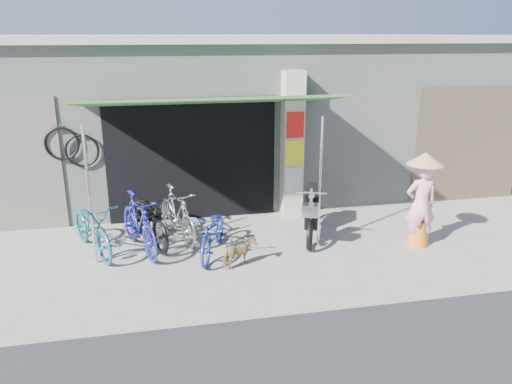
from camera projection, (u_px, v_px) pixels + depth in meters
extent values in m
plane|color=gray|center=(280.00, 266.00, 8.29)|extent=(80.00, 80.00, 0.00)
cube|color=#9A9F97|center=(231.00, 115.00, 12.52)|extent=(12.00, 5.00, 3.50)
cube|color=#BCB1A0|center=(230.00, 38.00, 11.96)|extent=(12.30, 5.30, 0.16)
cube|color=black|center=(192.00, 160.00, 10.09)|extent=(3.40, 0.06, 2.50)
cube|color=black|center=(193.00, 193.00, 10.31)|extent=(3.06, 0.04, 1.10)
torus|color=black|center=(82.00, 151.00, 9.57)|extent=(0.65, 0.05, 0.65)
cylinder|color=silver|center=(80.00, 134.00, 9.49)|extent=(0.02, 0.02, 0.12)
torus|color=black|center=(62.00, 144.00, 9.45)|extent=(0.65, 0.05, 0.65)
cylinder|color=silver|center=(60.00, 127.00, 9.37)|extent=(0.02, 0.02, 0.12)
cube|color=beige|center=(292.00, 145.00, 10.28)|extent=(0.42, 0.42, 3.00)
cube|color=red|center=(295.00, 125.00, 9.94)|extent=(0.36, 0.02, 0.52)
cube|color=yellow|center=(295.00, 153.00, 10.11)|extent=(0.36, 0.02, 0.52)
cube|color=silver|center=(294.00, 179.00, 10.28)|extent=(0.36, 0.02, 0.50)
cube|color=#32602B|center=(210.00, 101.00, 8.88)|extent=(4.60, 1.88, 0.35)
cylinder|color=silver|center=(90.00, 196.00, 8.06)|extent=(0.05, 0.05, 2.36)
cylinder|color=silver|center=(320.00, 183.00, 8.80)|extent=(0.05, 0.05, 2.36)
cube|color=brown|center=(467.00, 145.00, 11.26)|extent=(2.60, 0.06, 2.60)
imported|color=#1B6779|center=(92.00, 227.00, 8.69)|extent=(1.33, 1.90, 0.95)
imported|color=navy|center=(139.00, 223.00, 8.72)|extent=(1.05, 1.81, 1.05)
imported|color=black|center=(147.00, 216.00, 9.12)|extent=(1.31, 2.04, 1.01)
imported|color=#B2B1B6|center=(177.00, 213.00, 9.27)|extent=(0.99, 1.73, 1.00)
imported|color=navy|center=(213.00, 232.00, 8.62)|extent=(1.06, 1.70, 0.84)
imported|color=tan|center=(239.00, 253.00, 8.19)|extent=(0.65, 0.52, 0.50)
torus|color=black|center=(310.00, 236.00, 8.83)|extent=(0.29, 0.55, 0.55)
torus|color=black|center=(314.00, 210.00, 10.11)|extent=(0.29, 0.55, 0.55)
cube|color=black|center=(312.00, 218.00, 9.45)|extent=(0.57, 1.01, 0.10)
cube|color=black|center=(314.00, 201.00, 9.72)|extent=(0.46, 0.63, 0.36)
cube|color=black|center=(314.00, 190.00, 9.66)|extent=(0.44, 0.63, 0.09)
cube|color=black|center=(311.00, 212.00, 8.92)|extent=(0.25, 0.18, 0.59)
cylinder|color=silver|center=(311.00, 193.00, 8.62)|extent=(0.52, 0.23, 0.03)
cube|color=silver|center=(310.00, 210.00, 8.52)|extent=(0.33, 0.29, 0.21)
imported|color=#F5A5C4|center=(421.00, 205.00, 8.90)|extent=(0.59, 0.41, 1.56)
cone|color=orange|center=(418.00, 233.00, 9.06)|extent=(0.38, 0.38, 0.46)
cone|color=tan|center=(426.00, 158.00, 8.64)|extent=(0.64, 0.64, 0.22)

